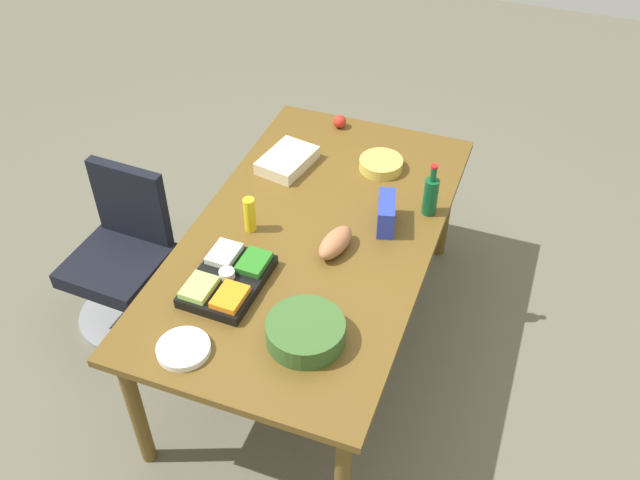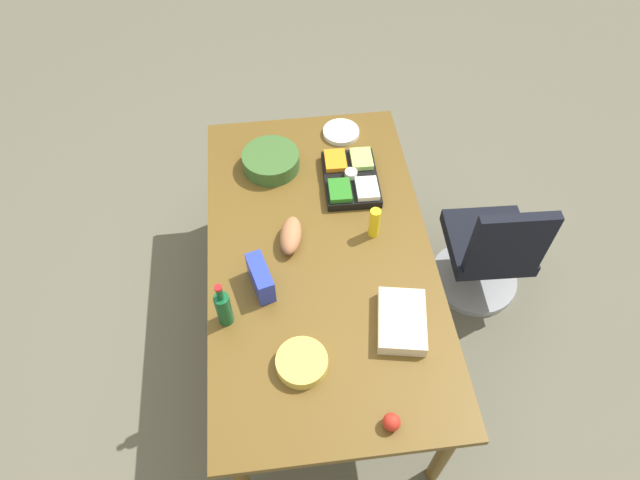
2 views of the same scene
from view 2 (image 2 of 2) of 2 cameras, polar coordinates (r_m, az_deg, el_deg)
ground_plane at (r=3.56m, az=0.01°, el=-8.73°), size 10.00×10.00×0.00m
conference_table at (r=2.94m, az=0.01°, el=-2.01°), size 2.09×1.15×0.80m
office_chair at (r=3.56m, az=16.70°, el=-1.52°), size 0.56×0.56×0.92m
salad_bowl at (r=3.25m, az=-5.04°, el=8.06°), size 0.42×0.42×0.10m
bread_loaf at (r=2.88m, az=-3.00°, el=0.48°), size 0.26×0.15×0.10m
mustard_bottle at (r=2.89m, az=5.58°, el=1.78°), size 0.06×0.06×0.18m
paper_plate_stack at (r=3.47m, az=2.16°, el=10.94°), size 0.26×0.26×0.03m
sheet_cake at (r=2.65m, az=8.34°, el=-8.19°), size 0.36×0.28×0.07m
wine_bottle at (r=2.61m, az=-9.82°, el=-6.83°), size 0.09×0.09×0.29m
veggie_tray at (r=3.17m, az=3.16°, el=6.37°), size 0.43×0.31×0.09m
apple_red at (r=2.45m, az=7.32°, el=-17.95°), size 0.10×0.10×0.08m
chip_bowl at (r=2.54m, az=-1.87°, el=-12.40°), size 0.28×0.28×0.06m
chip_bag_blue at (r=2.72m, az=-6.09°, el=-3.84°), size 0.23×0.13×0.15m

